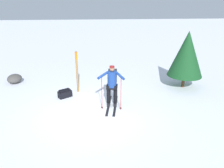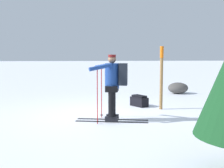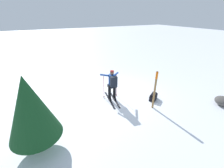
% 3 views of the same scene
% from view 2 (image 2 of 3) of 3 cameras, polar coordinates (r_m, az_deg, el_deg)
% --- Properties ---
extents(ground_plane, '(80.00, 80.00, 0.00)m').
position_cam_2_polar(ground_plane, '(8.25, -2.50, -5.62)').
color(ground_plane, white).
extents(skier, '(1.76, 0.97, 1.59)m').
position_cam_2_polar(skier, '(7.39, 0.26, 0.23)').
color(skier, black).
rests_on(skier, ground_plane).
extents(dropped_backpack, '(0.53, 0.61, 0.34)m').
position_cam_2_polar(dropped_backpack, '(9.46, 5.00, -3.12)').
color(dropped_backpack, black).
rests_on(dropped_backpack, ground_plane).
extents(trail_marker, '(0.10, 0.10, 1.80)m').
position_cam_2_polar(trail_marker, '(8.96, 9.03, 1.99)').
color(trail_marker, olive).
rests_on(trail_marker, ground_plane).
extents(rock_boulder, '(0.79, 0.67, 0.43)m').
position_cam_2_polar(rock_boulder, '(12.43, 11.98, -0.72)').
color(rock_boulder, '#474442').
rests_on(rock_boulder, ground_plane).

